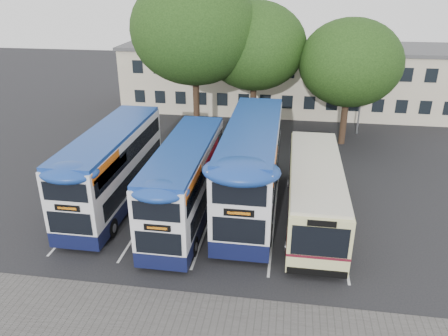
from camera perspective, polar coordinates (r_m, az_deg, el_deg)
ground at (r=20.41m, az=6.60°, el=-13.25°), size 120.00×120.00×0.00m
bay_lines at (r=24.90m, az=-1.54°, el=-5.64°), size 14.12×11.00×0.01m
depot_building at (r=44.26m, az=8.47°, el=11.68°), size 32.40×8.40×6.20m
lamp_post at (r=37.45m, az=17.86°, el=11.66°), size 0.25×1.05×9.06m
tree_left at (r=34.11m, az=-3.89°, el=17.55°), size 9.56×9.56×12.64m
tree_mid at (r=35.18m, az=4.03°, el=15.60°), size 7.99×7.99×10.68m
tree_right at (r=34.53m, az=16.18°, el=13.05°), size 7.62×7.62×9.60m
bus_dd_left at (r=25.52m, az=-14.33°, el=0.44°), size 2.58×10.65×4.44m
bus_dd_mid at (r=23.27m, az=-5.02°, el=-1.42°), size 2.50×10.30×4.29m
bus_dd_right at (r=24.34m, az=3.64°, el=0.68°), size 2.86×11.78×4.91m
bus_single at (r=23.84m, az=11.76°, el=-2.62°), size 2.77×10.89×3.25m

